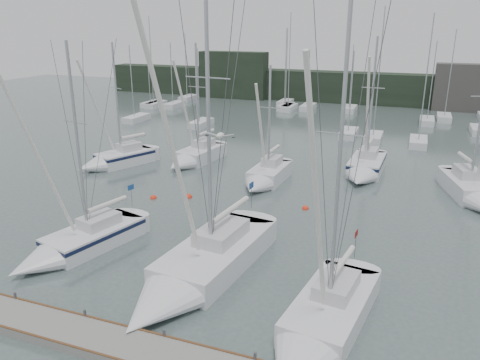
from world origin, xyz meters
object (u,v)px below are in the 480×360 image
object	(u,v)px
sailboat_mid_a	(113,160)
sailboat_mid_d	(364,169)
sailboat_near_center	(191,276)
sailboat_near_right	(317,331)
sailboat_mid_c	(264,178)
buoy_b	(305,209)
sailboat_mid_e	(475,194)
buoy_c	(153,198)
buoy_a	(188,197)
sailboat_near_left	(71,246)
sailboat_mid_b	(193,158)

from	to	relation	value
sailboat_mid_a	sailboat_mid_d	bearing A→B (deg)	37.78
sailboat_near_center	sailboat_mid_a	distance (m)	22.93
sailboat_near_center	sailboat_near_right	distance (m)	7.22
sailboat_mid_c	buoy_b	bearing A→B (deg)	-39.62
sailboat_near_center	buoy_b	size ratio (longest dim) A/B	35.35
sailboat_mid_e	sailboat_mid_c	bearing A→B (deg)	170.70
sailboat_mid_d	buoy_c	world-z (taller)	sailboat_mid_d
sailboat_mid_a	sailboat_mid_e	distance (m)	30.79
sailboat_near_right	sailboat_mid_d	size ratio (longest dim) A/B	1.16
sailboat_mid_d	buoy_a	bearing A→B (deg)	-137.42
sailboat_mid_d	sailboat_near_left	bearing A→B (deg)	-121.53
sailboat_mid_c	sailboat_mid_a	bearing A→B (deg)	-177.25
sailboat_near_left	sailboat_mid_b	world-z (taller)	sailboat_near_left
sailboat_near_left	sailboat_mid_a	distance (m)	17.66
buoy_b	buoy_c	xyz separation A→B (m)	(-11.41, -2.01, 0.00)
sailboat_near_center	sailboat_mid_d	bearing A→B (deg)	80.72
sailboat_mid_a	sailboat_mid_e	xyz separation A→B (m)	(30.73, 1.93, -0.00)
sailboat_mid_c	sailboat_mid_e	xyz separation A→B (m)	(15.95, 1.87, 0.04)
sailboat_mid_b	sailboat_mid_e	size ratio (longest dim) A/B	0.92
buoy_a	sailboat_near_right	bearing A→B (deg)	-46.55
buoy_b	buoy_a	bearing A→B (deg)	-174.17
buoy_c	sailboat_mid_d	bearing A→B (deg)	37.96
sailboat_near_center	sailboat_mid_d	size ratio (longest dim) A/B	1.39
sailboat_mid_b	sailboat_mid_e	distance (m)	24.26
buoy_b	sailboat_mid_c	bearing A→B (deg)	137.86
sailboat_mid_a	sailboat_near_right	bearing A→B (deg)	-14.36
sailboat_near_right	sailboat_mid_b	size ratio (longest dim) A/B	1.23
sailboat_near_center	sailboat_near_right	bearing A→B (deg)	-10.47
sailboat_mid_d	sailboat_mid_e	distance (m)	9.16
sailboat_near_left	sailboat_mid_d	bearing A→B (deg)	70.87
sailboat_mid_c	buoy_c	xyz separation A→B (m)	(-7.01, -5.99, -0.58)
sailboat_mid_d	sailboat_mid_e	bearing A→B (deg)	-19.73
sailboat_mid_a	buoy_c	bearing A→B (deg)	-13.14
sailboat_mid_e	buoy_a	xyz separation A→B (m)	(-20.53, -6.77, -0.62)
sailboat_near_left	sailboat_near_center	size ratio (longest dim) A/B	0.73
sailboat_near_right	sailboat_mid_e	world-z (taller)	sailboat_near_right
sailboat_mid_a	buoy_c	world-z (taller)	sailboat_mid_a
sailboat_mid_b	sailboat_near_center	bearing A→B (deg)	-56.17
sailboat_near_left	buoy_b	xyz separation A→B (m)	(11.03, 11.73, -0.55)
sailboat_near_center	buoy_b	world-z (taller)	sailboat_near_center
sailboat_mid_d	buoy_b	bearing A→B (deg)	-105.94
sailboat_near_left	sailboat_near_center	world-z (taller)	sailboat_near_center
sailboat_near_center	sailboat_mid_c	size ratio (longest dim) A/B	1.68
sailboat_near_right	sailboat_mid_c	size ratio (longest dim) A/B	1.41
buoy_a	buoy_c	bearing A→B (deg)	-155.90
sailboat_mid_e	buoy_b	world-z (taller)	sailboat_mid_e
sailboat_near_left	sailboat_mid_d	xyz separation A→B (m)	(14.09, 21.02, 0.08)
sailboat_near_center	sailboat_mid_e	size ratio (longest dim) A/B	1.36
sailboat_near_left	sailboat_near_right	bearing A→B (deg)	4.31
sailboat_mid_d	buoy_b	world-z (taller)	sailboat_mid_d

